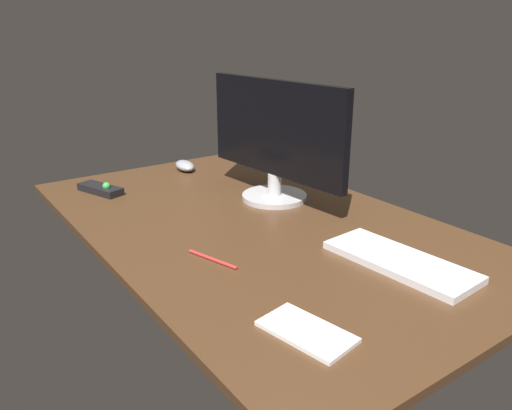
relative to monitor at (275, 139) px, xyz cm
name	(u,v)px	position (x,y,z in cm)	size (l,w,h in cm)	color
desk	(254,225)	(11.87, -15.95, -19.92)	(140.00, 84.00, 2.00)	#4C301C
monitor	(275,139)	(0.00, 0.00, 0.00)	(55.61, 20.09, 36.40)	silver
keyboard	(400,261)	(52.50, -4.28, -18.07)	(34.50, 13.66, 1.71)	white
computer_mouse	(185,166)	(-45.02, -7.62, -17.14)	(11.30, 6.09, 3.56)	#999EA5
media_remote	(101,189)	(-37.23, -42.09, -17.65)	(17.40, 10.82, 4.03)	black
notepad	(307,332)	(60.74, -39.05, -18.51)	(16.83, 9.11, 0.83)	white
pen	(213,259)	(26.26, -37.85, -18.53)	(0.78, 0.78, 14.74)	red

